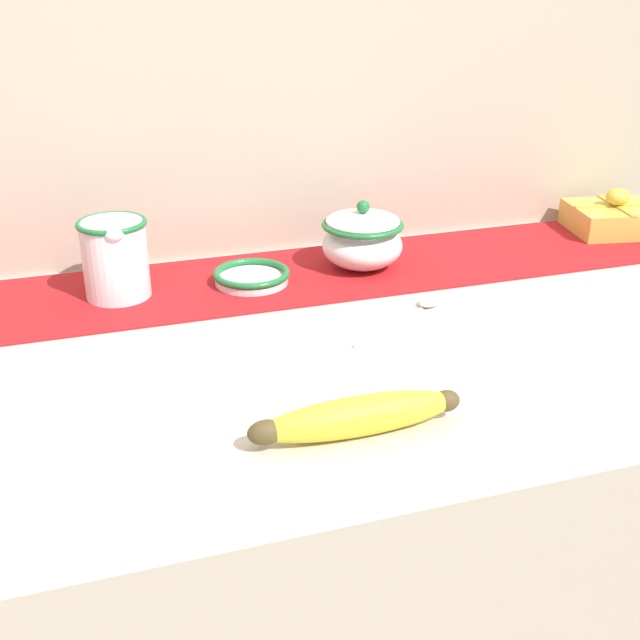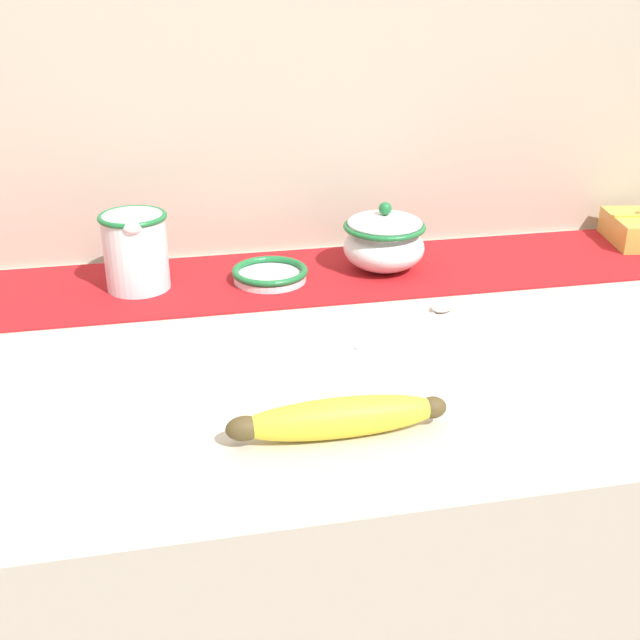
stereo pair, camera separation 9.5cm
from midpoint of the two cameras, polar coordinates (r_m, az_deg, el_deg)
name	(u,v)px [view 2 (the right image)]	position (r m, az deg, el deg)	size (l,w,h in m)	color
countertop	(334,605)	(1.28, 3.24, -19.66)	(1.43, 0.70, 0.88)	beige
back_wall	(284,50)	(1.28, -0.37, 18.67)	(2.23, 0.04, 2.40)	#B7AD99
table_runner	(303,276)	(1.22, 1.04, 3.09)	(1.31, 0.23, 0.00)	#A8191E
cream_pitcher	(135,248)	(1.17, -10.74, 4.99)	(0.10, 0.12, 0.11)	white
sugar_bowl	(384,241)	(1.23, 6.80, 5.59)	(0.13, 0.13, 0.11)	white
small_dish	(270,274)	(1.19, -1.31, 3.25)	(0.11, 0.11, 0.02)	white
banana	(339,418)	(0.81, 4.71, -7.05)	(0.23, 0.04, 0.04)	yellow
spoon	(435,311)	(1.11, 10.66, 0.59)	(0.17, 0.12, 0.01)	silver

